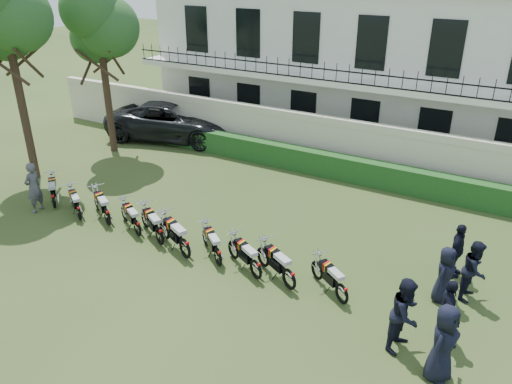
% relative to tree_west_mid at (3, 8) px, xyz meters
% --- Properties ---
extents(ground, '(100.00, 100.00, 0.00)m').
position_rel_tree_west_mid_xyz_m(ground, '(9.46, -1.00, -6.67)').
color(ground, '#2E461C').
rests_on(ground, ground).
extents(perimeter_wall, '(30.00, 0.35, 2.30)m').
position_rel_tree_west_mid_xyz_m(perimeter_wall, '(9.46, 7.00, -5.50)').
color(perimeter_wall, beige).
rests_on(perimeter_wall, ground).
extents(hedge, '(18.00, 0.60, 1.00)m').
position_rel_tree_west_mid_xyz_m(hedge, '(10.46, 6.20, -6.17)').
color(hedge, '#174218').
rests_on(hedge, ground).
extents(building, '(20.40, 9.60, 7.40)m').
position_rel_tree_west_mid_xyz_m(building, '(9.46, 12.96, -2.96)').
color(building, white).
rests_on(building, ground).
extents(tree_west_mid, '(3.40, 3.20, 8.82)m').
position_rel_tree_west_mid_xyz_m(tree_west_mid, '(0.00, 0.00, 0.00)').
color(tree_west_mid, '#473323').
rests_on(tree_west_mid, ground).
extents(tree_west_near, '(3.40, 3.20, 7.90)m').
position_rel_tree_west_mid_xyz_m(tree_west_near, '(0.50, 4.00, -0.78)').
color(tree_west_near, '#473323').
rests_on(tree_west_near, ground).
extents(motorcycle_0, '(1.47, 1.26, 1.01)m').
position_rel_tree_west_mid_xyz_m(motorcycle_0, '(2.99, -1.58, -6.20)').
color(motorcycle_0, black).
rests_on(motorcycle_0, ground).
extents(motorcycle_1, '(1.55, 0.98, 0.96)m').
position_rel_tree_west_mid_xyz_m(motorcycle_1, '(4.49, -1.77, -6.23)').
color(motorcycle_1, black).
rests_on(motorcycle_1, ground).
extents(motorcycle_2, '(1.72, 1.03, 1.05)m').
position_rel_tree_west_mid_xyz_m(motorcycle_2, '(5.64, -1.56, -6.18)').
color(motorcycle_2, black).
rests_on(motorcycle_2, ground).
extents(motorcycle_3, '(1.63, 0.93, 0.98)m').
position_rel_tree_west_mid_xyz_m(motorcycle_3, '(7.03, -1.61, -6.22)').
color(motorcycle_3, black).
rests_on(motorcycle_3, ground).
extents(motorcycle_4, '(1.72, 1.02, 1.04)m').
position_rel_tree_west_mid_xyz_m(motorcycle_4, '(8.01, -1.67, -6.19)').
color(motorcycle_4, black).
rests_on(motorcycle_4, ground).
extents(motorcycle_5, '(1.90, 1.00, 1.12)m').
position_rel_tree_west_mid_xyz_m(motorcycle_5, '(9.19, -1.90, -6.15)').
color(motorcycle_5, black).
rests_on(motorcycle_5, ground).
extents(motorcycle_6, '(1.47, 1.17, 0.98)m').
position_rel_tree_west_mid_xyz_m(motorcycle_6, '(10.28, -1.74, -6.22)').
color(motorcycle_6, black).
rests_on(motorcycle_6, ground).
extents(motorcycle_7, '(1.68, 0.96, 1.01)m').
position_rel_tree_west_mid_xyz_m(motorcycle_7, '(11.58, -1.76, -6.20)').
color(motorcycle_7, black).
rests_on(motorcycle_7, ground).
extents(motorcycle_8, '(1.75, 1.01, 1.05)m').
position_rel_tree_west_mid_xyz_m(motorcycle_8, '(12.62, -1.73, -6.18)').
color(motorcycle_8, black).
rests_on(motorcycle_8, ground).
extents(motorcycle_9, '(1.52, 1.07, 0.97)m').
position_rel_tree_west_mid_xyz_m(motorcycle_9, '(14.09, -1.59, -6.22)').
color(motorcycle_9, black).
rests_on(motorcycle_9, ground).
extents(suv, '(7.21, 4.64, 1.85)m').
position_rel_tree_west_mid_xyz_m(suv, '(1.91, 6.82, -5.74)').
color(suv, black).
rests_on(suv, ground).
extents(inspector, '(0.53, 0.73, 1.85)m').
position_rel_tree_west_mid_xyz_m(inspector, '(2.61, -2.03, -5.74)').
color(inspector, '#57575C').
rests_on(inspector, ground).
extents(officer_0, '(0.75, 1.00, 1.87)m').
position_rel_tree_west_mid_xyz_m(officer_0, '(16.84, -2.97, -5.74)').
color(officer_0, black).
rests_on(officer_0, ground).
extents(officer_1, '(0.87, 1.03, 1.87)m').
position_rel_tree_west_mid_xyz_m(officer_1, '(15.91, -2.42, -5.73)').
color(officer_1, black).
rests_on(officer_1, ground).
extents(officer_2, '(0.63, 1.05, 1.68)m').
position_rel_tree_west_mid_xyz_m(officer_2, '(16.70, -1.70, -5.83)').
color(officer_2, black).
rests_on(officer_2, ground).
extents(officer_3, '(0.62, 0.85, 1.59)m').
position_rel_tree_west_mid_xyz_m(officer_3, '(16.34, -0.11, -5.87)').
color(officer_3, black).
rests_on(officer_3, ground).
extents(officer_4, '(0.74, 0.90, 1.70)m').
position_rel_tree_west_mid_xyz_m(officer_4, '(16.99, 0.41, -5.82)').
color(officer_4, black).
rests_on(officer_4, ground).
extents(officer_5, '(0.49, 0.99, 1.63)m').
position_rel_tree_west_mid_xyz_m(officer_5, '(16.41, 1.28, -5.86)').
color(officer_5, black).
rests_on(officer_5, ground).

